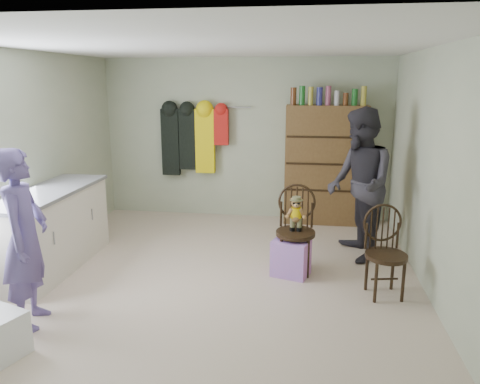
% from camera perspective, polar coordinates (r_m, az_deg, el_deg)
% --- Properties ---
extents(ground_plane, '(5.00, 5.00, 0.00)m').
position_cam_1_polar(ground_plane, '(5.36, -3.00, -10.34)').
color(ground_plane, beige).
rests_on(ground_plane, ground).
extents(room_walls, '(5.00, 5.00, 5.00)m').
position_cam_1_polar(room_walls, '(5.45, -2.12, 7.34)').
color(room_walls, '#B2B99B').
rests_on(room_walls, ground).
extents(counter, '(0.64, 1.86, 0.94)m').
position_cam_1_polar(counter, '(5.87, -22.14, -4.27)').
color(counter, silver).
rests_on(counter, ground).
extents(chair_front, '(0.45, 0.45, 1.00)m').
position_cam_1_polar(chair_front, '(5.38, 6.83, -3.70)').
color(chair_front, black).
rests_on(chair_front, ground).
extents(chair_far, '(0.49, 0.49, 0.94)m').
position_cam_1_polar(chair_far, '(5.01, 17.22, -6.51)').
color(chair_far, black).
rests_on(chair_far, ground).
extents(striped_bag, '(0.47, 0.41, 0.42)m').
position_cam_1_polar(striped_bag, '(5.36, 6.22, -7.97)').
color(striped_bag, '#E572CA').
rests_on(striped_bag, ground).
extents(person_left, '(0.51, 0.66, 1.61)m').
position_cam_1_polar(person_left, '(4.55, -24.77, -5.19)').
color(person_left, '#605194').
rests_on(person_left, ground).
extents(person_right, '(0.87, 1.03, 1.86)m').
position_cam_1_polar(person_right, '(5.82, 14.34, 0.86)').
color(person_right, '#2D2B33').
rests_on(person_right, ground).
extents(dresser, '(1.20, 0.39, 2.08)m').
position_cam_1_polar(dresser, '(7.21, 10.32, 3.37)').
color(dresser, brown).
rests_on(dresser, ground).
extents(coat_rack, '(1.42, 0.12, 1.09)m').
position_cam_1_polar(coat_rack, '(7.46, -5.84, 6.43)').
color(coat_rack, '#99999E').
rests_on(coat_rack, ground).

